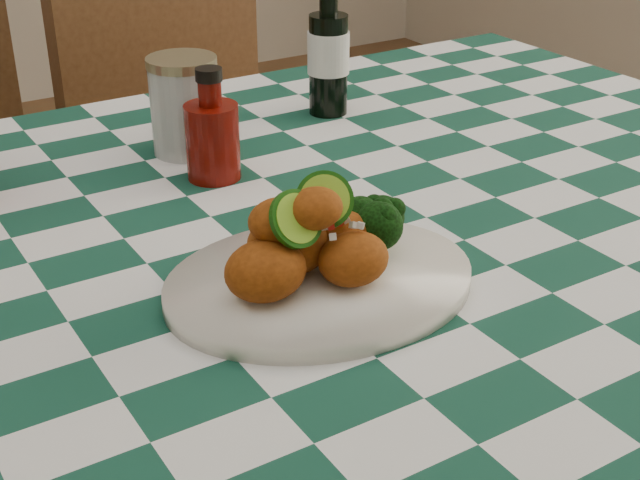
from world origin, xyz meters
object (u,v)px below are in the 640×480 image
fried_chicken_pile (310,234)px  wooden_chair_right (227,180)px  mason_jar (184,106)px  ketchup_bottle (212,124)px  beer_bottle (328,41)px  plate (320,283)px

fried_chicken_pile → wooden_chair_right: bearing=69.2°
wooden_chair_right → mason_jar: bearing=-130.6°
ketchup_bottle → beer_bottle: bearing=27.7°
plate → mason_jar: mason_jar is taller
plate → ketchup_bottle: (0.03, 0.30, 0.06)m
fried_chicken_pile → ketchup_bottle: bearing=81.5°
ketchup_bottle → mason_jar: (0.01, 0.10, -0.01)m
beer_bottle → plate: bearing=-123.2°
plate → ketchup_bottle: ketchup_bottle is taller
plate → wooden_chair_right: 0.96m
mason_jar → wooden_chair_right: 0.64m
ketchup_bottle → mason_jar: ketchup_bottle is taller
beer_bottle → ketchup_bottle: bearing=-152.3°
mason_jar → plate: bearing=-96.0°
ketchup_bottle → mason_jar: size_ratio=1.09×
mason_jar → wooden_chair_right: bearing=59.3°
ketchup_bottle → fried_chicken_pile: bearing=-98.5°
mason_jar → wooden_chair_right: (0.27, 0.46, -0.34)m
plate → mason_jar: 0.40m
beer_bottle → wooden_chair_right: 0.58m
plate → wooden_chair_right: size_ratio=0.30×
plate → fried_chicken_pile: (-0.01, 0.00, 0.06)m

